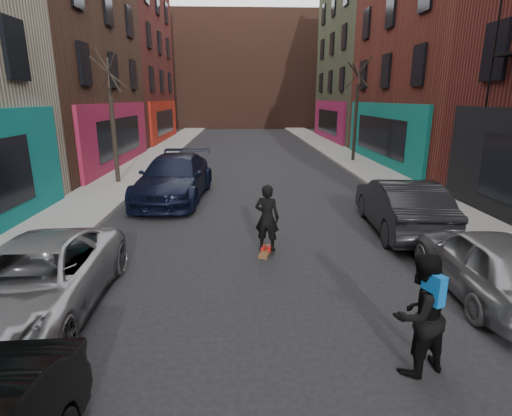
{
  "coord_description": "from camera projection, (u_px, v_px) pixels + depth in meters",
  "views": [
    {
      "loc": [
        -0.69,
        0.05,
        3.79
      ],
      "look_at": [
        -0.37,
        7.94,
        1.6
      ],
      "focal_mm": 28.0,
      "sensor_mm": 36.0,
      "label": 1
    }
  ],
  "objects": [
    {
      "name": "pedestrian",
      "position": [
        419.0,
        314.0,
        5.51
      ],
      "size": [
        1.06,
        0.95,
        1.79
      ],
      "rotation": [
        0.0,
        0.0,
        3.52
      ],
      "color": "black",
      "rests_on": "ground"
    },
    {
      "name": "tree_left_far",
      "position": [
        111.0,
        107.0,
        17.17
      ],
      "size": [
        2.0,
        2.0,
        6.5
      ],
      "primitive_type": null,
      "color": "black",
      "rests_on": "sidewalk_left"
    },
    {
      "name": "sidewalk_left",
      "position": [
        165.0,
        150.0,
        29.61
      ],
      "size": [
        2.5,
        84.0,
        0.13
      ],
      "primitive_type": "cube",
      "color": "gray",
      "rests_on": "ground"
    },
    {
      "name": "skateboarder",
      "position": [
        267.0,
        218.0,
        9.81
      ],
      "size": [
        0.71,
        0.58,
        1.68
      ],
      "primitive_type": "imported",
      "rotation": [
        0.0,
        0.0,
        2.81
      ],
      "color": "black",
      "rests_on": "skateboard"
    },
    {
      "name": "parked_right_end",
      "position": [
        401.0,
        205.0,
        11.57
      ],
      "size": [
        1.99,
        4.82,
        1.55
      ],
      "primitive_type": "imported",
      "rotation": [
        0.0,
        0.0,
        3.07
      ],
      "color": "black",
      "rests_on": "ground"
    },
    {
      "name": "parked_right_far",
      "position": [
        488.0,
        262.0,
        7.77
      ],
      "size": [
        1.86,
        4.14,
        1.38
      ],
      "primitive_type": "imported",
      "rotation": [
        0.0,
        0.0,
        3.08
      ],
      "color": "gray",
      "rests_on": "ground"
    },
    {
      "name": "parked_left_far",
      "position": [
        34.0,
        281.0,
        7.03
      ],
      "size": [
        2.33,
        4.84,
        1.33
      ],
      "primitive_type": "imported",
      "rotation": [
        0.0,
        0.0,
        0.03
      ],
      "color": "gray",
      "rests_on": "ground"
    },
    {
      "name": "skateboard",
      "position": [
        267.0,
        251.0,
        10.04
      ],
      "size": [
        0.47,
        0.83,
        0.1
      ],
      "primitive_type": "cube",
      "rotation": [
        0.0,
        0.0,
        -0.33
      ],
      "color": "brown",
      "rests_on": "ground"
    },
    {
      "name": "tree_right_far",
      "position": [
        357.0,
        102.0,
        23.4
      ],
      "size": [
        2.0,
        2.0,
        6.8
      ],
      "primitive_type": null,
      "color": "black",
      "rests_on": "sidewalk_right"
    },
    {
      "name": "sidewalk_right",
      "position": [
        332.0,
        149.0,
        30.1
      ],
      "size": [
        2.5,
        84.0,
        0.13
      ],
      "primitive_type": "cube",
      "color": "gray",
      "rests_on": "ground"
    },
    {
      "name": "parked_left_end",
      "position": [
        174.0,
        178.0,
        15.22
      ],
      "size": [
        2.73,
        5.9,
        1.67
      ],
      "primitive_type": "imported",
      "rotation": [
        0.0,
        0.0,
        -0.07
      ],
      "color": "black",
      "rests_on": "ground"
    },
    {
      "name": "building_far",
      "position": [
        244.0,
        73.0,
        53.04
      ],
      "size": [
        40.0,
        10.0,
        14.0
      ],
      "primitive_type": "cube",
      "color": "#47281E",
      "rests_on": "ground"
    }
  ]
}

